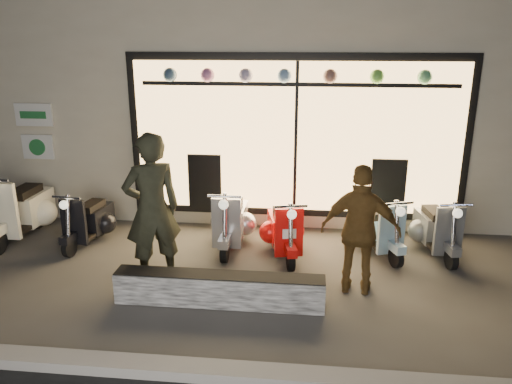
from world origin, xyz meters
TOP-DOWN VIEW (x-y plane):
  - ground at (0.00, 0.00)m, footprint 40.00×40.00m
  - kerb at (0.00, -2.00)m, footprint 40.00×0.25m
  - shop_building at (0.00, 4.98)m, footprint 10.20×6.23m
  - graffiti_barrier at (-0.01, -0.65)m, footprint 2.53×0.28m
  - scooter_silver at (-0.14, 1.21)m, footprint 0.43×1.32m
  - scooter_red at (0.67, 0.99)m, footprint 0.58×1.26m
  - scooter_black at (-2.37, 1.09)m, footprint 0.49×1.23m
  - scooter_cream at (-3.54, 1.22)m, footprint 0.50×1.53m
  - scooter_blue at (2.05, 1.23)m, footprint 0.69×1.25m
  - scooter_grey at (2.94, 1.28)m, footprint 0.53×1.27m
  - man at (-0.96, -0.10)m, footprint 0.87×0.78m
  - woman at (1.68, -0.14)m, footprint 1.02×0.54m

SIDE VIEW (x-z plane):
  - ground at x=0.00m, z-range 0.00..0.00m
  - kerb at x=0.00m, z-range 0.00..0.12m
  - graffiti_barrier at x=-0.01m, z-range 0.00..0.40m
  - scooter_black at x=-2.37m, z-range -0.09..0.79m
  - scooter_red at x=0.67m, z-range -0.09..0.81m
  - scooter_grey at x=2.94m, z-range -0.09..0.81m
  - scooter_blue at x=2.05m, z-range -0.09..0.81m
  - scooter_silver at x=-0.14m, z-range -0.09..0.86m
  - scooter_cream at x=-3.54m, z-range -0.11..1.00m
  - woman at x=1.68m, z-range 0.00..1.67m
  - man at x=-0.96m, z-range 0.00..2.00m
  - shop_building at x=0.00m, z-range 0.00..4.20m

